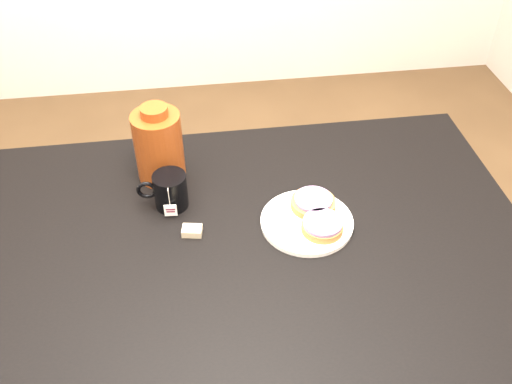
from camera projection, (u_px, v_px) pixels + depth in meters
table at (230, 271)px, 1.34m from camera, size 1.40×0.90×0.75m
plate at (307, 221)px, 1.33m from camera, size 0.22×0.22×0.02m
bagel_back at (313, 202)px, 1.36m from camera, size 0.13×0.13×0.03m
bagel_front at (322, 226)px, 1.30m from camera, size 0.12×0.12×0.03m
mug at (170, 191)px, 1.36m from camera, size 0.12×0.09×0.09m
teabag_pouch at (192, 231)px, 1.31m from camera, size 0.05×0.04×0.02m
bagel_package at (159, 145)px, 1.41m from camera, size 0.15×0.15×0.21m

